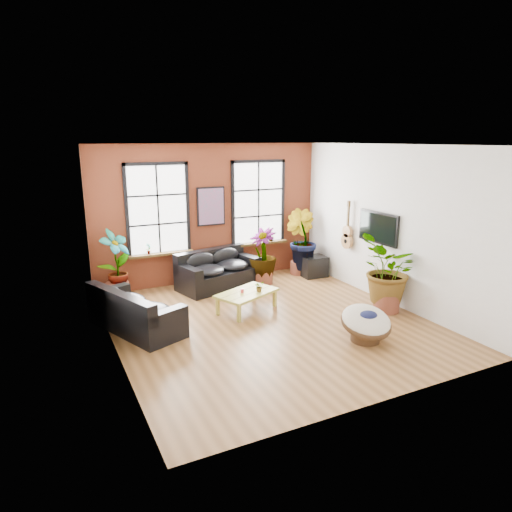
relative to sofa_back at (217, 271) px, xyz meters
The scene contains 19 objects.
room 2.80m from the sofa_back, 87.89° to the right, with size 6.04×6.54×3.54m.
sofa_back is the anchor object (origin of this frame).
sofa_left 3.02m from the sofa_back, 143.71° to the right, with size 1.61×2.30×0.84m.
coffee_table 1.82m from the sofa_back, 91.11° to the right, with size 1.52×1.22×0.51m.
papasan_chair 4.35m from the sofa_back, 72.99° to the right, with size 1.05×1.06×0.69m.
poster 1.64m from the sofa_back, 80.93° to the left, with size 0.74×0.06×0.98m.
tv_wall_unit 3.80m from the sofa_back, 33.70° to the right, with size 0.13×1.86×1.20m.
media_box 2.68m from the sofa_back, ahead, with size 0.69×0.58×0.55m.
pot_back_left 2.42m from the sofa_back, behind, with size 0.54×0.54×0.38m.
pot_back_right 2.44m from the sofa_back, ahead, with size 0.54×0.54×0.35m.
pot_right_wall 4.13m from the sofa_back, 49.97° to the right, with size 0.72×0.72×0.41m.
pot_mid 1.19m from the sofa_back, 11.75° to the right, with size 0.69×0.69×0.38m.
floor_plant_back_left 2.43m from the sofa_back, behind, with size 0.78×0.53×1.48m, color #254D14.
floor_plant_back_right 2.53m from the sofa_back, ahead, with size 0.89×0.72×1.62m, color #254D14.
floor_plant_right_wall 4.16m from the sofa_back, 49.80° to the right, with size 1.35×1.17×1.50m, color #254D14.
floor_plant_mid 1.23m from the sofa_back, 10.96° to the right, with size 0.72×0.72×1.29m, color #254D14.
table_plant 1.93m from the sofa_back, 83.64° to the right, with size 0.21×0.18×0.23m, color #254D14.
sill_plant_left 1.76m from the sofa_back, 161.64° to the left, with size 0.14×0.10×0.27m, color #254D14.
sill_plant_right 1.96m from the sofa_back, 16.12° to the left, with size 0.15×0.15×0.27m, color #254D14.
Camera 1 is at (-4.04, -7.61, 3.61)m, focal length 32.00 mm.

